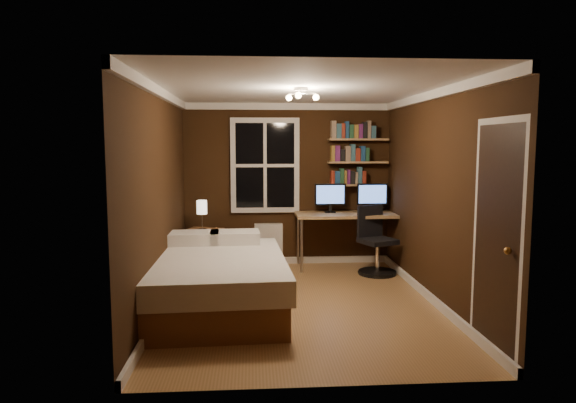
{
  "coord_description": "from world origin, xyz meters",
  "views": [
    {
      "loc": [
        -0.55,
        -5.87,
        1.87
      ],
      "look_at": [
        -0.11,
        0.45,
        1.17
      ],
      "focal_mm": 32.0,
      "sensor_mm": 36.0,
      "label": 1
    }
  ],
  "objects": [
    {
      "name": "floor",
      "position": [
        0.0,
        0.0,
        0.0
      ],
      "size": [
        4.2,
        4.2,
        0.0
      ],
      "primitive_type": "plane",
      "color": "olive",
      "rests_on": "ground"
    },
    {
      "name": "door_knob",
      "position": [
        1.55,
        -1.85,
        1.0
      ],
      "size": [
        0.06,
        0.06,
        0.06
      ],
      "primitive_type": "sphere",
      "color": "gold",
      "rests_on": "door"
    },
    {
      "name": "bookshelf_lower",
      "position": [
        1.08,
        1.98,
        1.25
      ],
      "size": [
        0.92,
        0.22,
        0.03
      ],
      "primitive_type": "cube",
      "color": "#9F784D",
      "rests_on": "wall_back"
    },
    {
      "name": "bookshelf_upper",
      "position": [
        1.08,
        1.98,
        1.95
      ],
      "size": [
        0.92,
        0.22,
        0.03
      ],
      "primitive_type": "cube",
      "color": "#9F784D",
      "rests_on": "wall_back"
    },
    {
      "name": "bedside_lamp",
      "position": [
        -1.28,
        1.61,
        0.85
      ],
      "size": [
        0.15,
        0.15,
        0.44
      ],
      "primitive_type": null,
      "color": "beige",
      "rests_on": "nightstand"
    },
    {
      "name": "wall_right",
      "position": [
        1.6,
        0.0,
        1.25
      ],
      "size": [
        0.04,
        4.2,
        2.5
      ],
      "primitive_type": "cube",
      "color": "black",
      "rests_on": "ground"
    },
    {
      "name": "window",
      "position": [
        -0.35,
        2.06,
        1.55
      ],
      "size": [
        1.06,
        0.06,
        1.46
      ],
      "primitive_type": "cube",
      "color": "silver",
      "rests_on": "wall_back"
    },
    {
      "name": "monitor_right",
      "position": [
        1.29,
        1.84,
        1.06
      ],
      "size": [
        0.47,
        0.12,
        0.45
      ],
      "primitive_type": null,
      "color": "black",
      "rests_on": "desk"
    },
    {
      "name": "books_row_middle",
      "position": [
        1.08,
        1.98,
        1.73
      ],
      "size": [
        0.48,
        0.16,
        0.23
      ],
      "primitive_type": null,
      "color": "navy",
      "rests_on": "bookshelf_middle"
    },
    {
      "name": "door",
      "position": [
        1.59,
        -1.55,
        1.02
      ],
      "size": [
        0.03,
        0.82,
        2.05
      ],
      "primitive_type": null,
      "color": "black",
      "rests_on": "ground"
    },
    {
      "name": "desk",
      "position": [
        0.98,
        1.75,
        0.78
      ],
      "size": [
        1.76,
        0.66,
        0.84
      ],
      "color": "#9F784D",
      "rests_on": "ground"
    },
    {
      "name": "ceiling",
      "position": [
        0.0,
        0.0,
        2.5
      ],
      "size": [
        3.2,
        4.2,
        0.02
      ],
      "primitive_type": "cube",
      "color": "white",
      "rests_on": "wall_back"
    },
    {
      "name": "ceiling_fixture",
      "position": [
        0.0,
        -0.1,
        2.4
      ],
      "size": [
        0.44,
        0.44,
        0.18
      ],
      "primitive_type": null,
      "color": "beige",
      "rests_on": "ceiling"
    },
    {
      "name": "monitor_left",
      "position": [
        0.64,
        1.84,
        1.06
      ],
      "size": [
        0.47,
        0.12,
        0.45
      ],
      "primitive_type": null,
      "color": "black",
      "rests_on": "desk"
    },
    {
      "name": "radiator",
      "position": [
        -0.3,
        1.98,
        0.33
      ],
      "size": [
        0.43,
        0.15,
        0.65
      ],
      "primitive_type": "cube",
      "color": "silver",
      "rests_on": "ground"
    },
    {
      "name": "books_row_lower",
      "position": [
        1.08,
        1.98,
        1.38
      ],
      "size": [
        0.54,
        0.16,
        0.23
      ],
      "primitive_type": null,
      "color": "maroon",
      "rests_on": "bookshelf_lower"
    },
    {
      "name": "bed",
      "position": [
        -1.0,
        -0.12,
        0.32
      ],
      "size": [
        1.71,
        2.3,
        0.76
      ],
      "rotation": [
        0.0,
        0.0,
        0.05
      ],
      "color": "brown",
      "rests_on": "ground"
    },
    {
      "name": "bookshelf_middle",
      "position": [
        1.08,
        1.98,
        1.6
      ],
      "size": [
        0.92,
        0.22,
        0.03
      ],
      "primitive_type": "cube",
      "color": "#9F784D",
      "rests_on": "wall_back"
    },
    {
      "name": "books_row_upper",
      "position": [
        1.08,
        1.98,
        2.08
      ],
      "size": [
        0.6,
        0.16,
        0.23
      ],
      "primitive_type": null,
      "color": "#224F30",
      "rests_on": "bookshelf_upper"
    },
    {
      "name": "wall_back",
      "position": [
        0.0,
        2.1,
        1.25
      ],
      "size": [
        3.2,
        0.04,
        2.5
      ],
      "primitive_type": "cube",
      "color": "black",
      "rests_on": "ground"
    },
    {
      "name": "office_chair",
      "position": [
        1.23,
        1.34,
        0.37
      ],
      "size": [
        0.58,
        0.58,
        0.99
      ],
      "rotation": [
        0.0,
        0.0,
        0.4
      ],
      "color": "black",
      "rests_on": "ground"
    },
    {
      "name": "wall_left",
      "position": [
        -1.6,
        0.0,
        1.25
      ],
      "size": [
        0.04,
        4.2,
        2.5
      ],
      "primitive_type": "cube",
      "color": "black",
      "rests_on": "ground"
    },
    {
      "name": "nightstand",
      "position": [
        -1.28,
        1.61,
        0.31
      ],
      "size": [
        0.64,
        0.64,
        0.63
      ],
      "primitive_type": "cube",
      "rotation": [
        0.0,
        0.0,
        -0.33
      ],
      "color": "brown",
      "rests_on": "ground"
    },
    {
      "name": "desk_lamp",
      "position": [
        1.73,
        1.59,
        1.06
      ],
      "size": [
        0.14,
        0.32,
        0.44
      ],
      "primitive_type": null,
      "color": "silver",
      "rests_on": "desk"
    }
  ]
}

